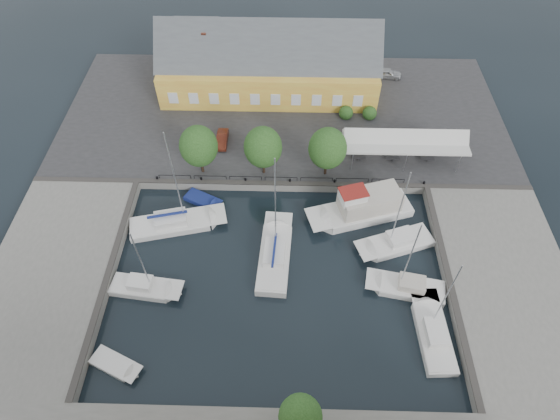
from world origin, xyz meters
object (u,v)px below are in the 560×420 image
west_boat_a (176,224)px  launch_sw (116,365)px  trawler (363,209)px  east_boat_a (396,244)px  east_boat_c (433,334)px  east_boat_b (407,288)px  car_silver (387,73)px  warehouse (265,65)px  car_red (222,139)px  tent_canopy (405,143)px  launch_nw (203,201)px  center_sailboat (275,255)px  west_boat_c (145,288)px

west_boat_a → launch_sw: west_boat_a is taller
trawler → east_boat_a: 5.10m
east_boat_a → east_boat_c: 10.04m
east_boat_b → car_silver: bearing=86.6°
warehouse → west_boat_a: (-8.46, -23.51, -4.16)m
car_red → launch_sw: bearing=-103.3°
tent_canopy → east_boat_b: size_ratio=1.35×
east_boat_c → east_boat_a: bearing=101.1°
launch_sw → launch_nw: (4.98, 18.85, -0.00)m
trawler → launch_sw: (-22.60, -17.36, -0.93)m
warehouse → east_boat_b: 34.45m
center_sailboat → east_boat_b: 13.17m
trawler → center_sailboat: bearing=-147.9°
center_sailboat → trawler: 11.03m
east_boat_b → west_boat_c: (-25.00, -0.67, 0.00)m
west_boat_a → west_boat_c: bearing=-101.4°
center_sailboat → west_boat_a: size_ratio=1.01×
east_boat_a → west_boat_c: (-24.66, -5.89, -0.00)m
warehouse → west_boat_c: size_ratio=2.96×
tent_canopy → east_boat_b: bearing=-95.6°
warehouse → west_boat_a: bearing=-109.8°
west_boat_a → launch_nw: (2.38, 3.47, -0.18)m
east_boat_b → west_boat_a: size_ratio=0.78×
warehouse → car_silver: bearing=9.4°
center_sailboat → car_red: bearing=113.3°
warehouse → tent_canopy: (16.60, -13.86, -0.74)m
car_red → launch_sw: 28.23m
trawler → west_boat_c: (-21.60, -9.90, -0.76)m
car_red → east_boat_b: size_ratio=0.35×
car_red → east_boat_c: east_boat_c is taller
trawler → launch_sw: 28.51m
east_boat_c → launch_sw: east_boat_c is taller
center_sailboat → west_boat_a: center_sailboat is taller
trawler → west_boat_a: (-20.00, -1.98, -0.75)m
launch_nw → center_sailboat: bearing=-41.5°
tent_canopy → west_boat_c: size_ratio=1.45×
east_boat_c → center_sailboat: bearing=150.8°
car_red → east_boat_a: 23.92m
warehouse → west_boat_c: 33.26m
east_boat_b → warehouse: bearing=115.9°
warehouse → tent_canopy: bearing=-39.9°
car_silver → launch_nw: 32.49m
trawler → west_boat_a: bearing=-174.4°
east_boat_b → launch_sw: 27.25m
warehouse → tent_canopy: warehouse is taller
east_boat_c → trawler: bearing=109.8°
trawler → launch_nw: trawler is taller
east_boat_b → west_boat_c: east_boat_b is taller
car_silver → center_sailboat: size_ratio=0.29×
east_boat_a → east_boat_b: east_boat_a is taller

